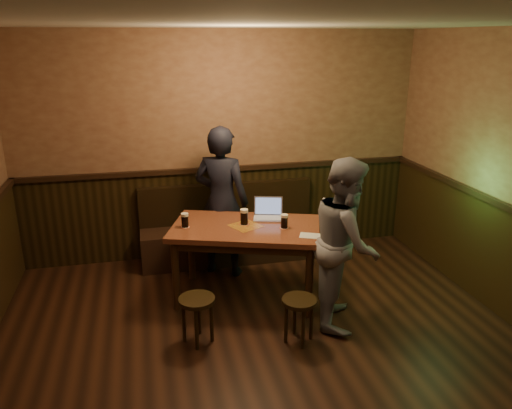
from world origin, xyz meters
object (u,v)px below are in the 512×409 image
Objects in this scene: bench at (229,235)px; pub_table at (246,236)px; person_suit at (222,202)px; pint_right at (284,221)px; pint_mid at (244,217)px; laptop at (268,213)px; pint_left at (185,220)px; stool_right at (299,308)px; stool_left at (197,307)px; person_grey at (346,242)px.

bench is 1.27× the size of pub_table.
bench is at bearing 109.04° from pub_table.
pub_table is at bearing 132.06° from person_suit.
pint_mid is at bearing 152.89° from pint_right.
pint_right is at bearing -72.24° from bench.
pint_right is 0.09× the size of person_suit.
pint_left is at bearing -158.56° from laptop.
pint_right is at bearing -14.38° from pint_left.
pub_table is at bearing -83.72° from pint_mid.
pint_mid is (0.61, -0.06, 0.01)m from pint_left.
person_suit reaches higher than stool_right.
stool_left is 1.23× the size of laptop.
pint_left is at bearing 165.62° from pint_right.
pint_left is (-0.62, -0.92, 0.59)m from bench.
pint_right is 0.70m from person_grey.
person_grey is at bearing -19.34° from pub_table.
pint_mid is at bearing -5.56° from pint_left.
bench is 2.00m from stool_right.
bench is 14.52× the size of pint_right.
pint_mid is at bearing 71.67° from person_grey.
stool_right is 0.26× the size of person_grey.
stool_right is at bearing -48.89° from pint_left.
stool_left is 1.27m from pint_right.
pint_mid reaches higher than pint_right.
stool_left is (-0.61, -0.74, -0.35)m from pub_table.
pub_table is (-0.00, -1.03, 0.40)m from bench.
bench reaches higher than stool_left.
person_suit is at bearing 105.46° from stool_right.
laptop is at bearing 45.99° from stool_left.
pint_mid reaches higher than stool_left.
bench is at bearing 98.59° from stool_right.
pint_right reaches higher than stool_right.
pint_right is at bearing -59.97° from laptop.
person_grey is at bearing -63.57° from bench.
person_grey reaches higher than pint_mid.
pint_right is (1.00, -0.26, -0.00)m from pint_left.
pub_table is at bearing -130.55° from laptop.
laptop is at bearing 103.99° from pint_right.
laptop is (0.29, 0.19, 0.17)m from pub_table.
pint_left is 1.66m from person_grey.
person_grey is (0.84, -0.67, 0.12)m from pub_table.
pub_table is 10.13× the size of pint_mid.
pub_table is 11.17× the size of pint_left.
bench is 12.85× the size of pint_mid.
person_grey reaches higher than stool_right.
laptop is (0.91, 0.94, 0.52)m from stool_left.
stool_right is 2.55× the size of pint_mid.
person_grey is (0.47, -0.52, -0.07)m from pint_right.
pint_left is 0.09× the size of person_suit.
pub_table is 1.03m from stool_left.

